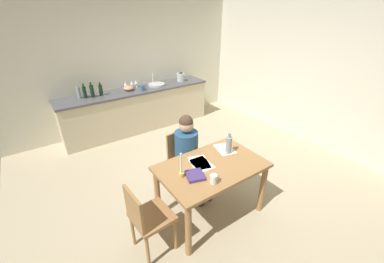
{
  "coord_description": "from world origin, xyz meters",
  "views": [
    {
      "loc": [
        -1.83,
        -2.43,
        2.42
      ],
      "look_at": [
        -0.09,
        0.07,
        0.85
      ],
      "focal_mm": 22.48,
      "sensor_mm": 36.0,
      "label": 1
    }
  ],
  "objects_px": {
    "wine_bottle_on_table": "(229,145)",
    "mixing_bowl": "(129,88)",
    "chair_at_table": "(183,158)",
    "bottle_sauce": "(101,90)",
    "wine_glass_back_left": "(125,84)",
    "bottle_wine_red": "(92,91)",
    "person_seated": "(190,152)",
    "wine_glass_by_kettle": "(132,83)",
    "coffee_mug": "(214,179)",
    "bottle_vinegar": "(85,92)",
    "book_magazine": "(195,175)",
    "teacup_on_counter": "(143,88)",
    "candlestick": "(181,170)",
    "chair_side_empty": "(147,217)",
    "stovetop_kettle": "(181,77)",
    "sink_unit": "(157,84)",
    "dining_table": "(211,173)",
    "bottle_oil": "(79,92)",
    "wine_glass_near_sink": "(136,82)"
  },
  "relations": [
    {
      "from": "book_magazine",
      "to": "mixing_bowl",
      "type": "xyz_separation_m",
      "value": [
        0.42,
        2.95,
        0.18
      ]
    },
    {
      "from": "teacup_on_counter",
      "to": "candlestick",
      "type": "bearing_deg",
      "value": -106.17
    },
    {
      "from": "coffee_mug",
      "to": "wine_glass_back_left",
      "type": "height_order",
      "value": "wine_glass_back_left"
    },
    {
      "from": "book_magazine",
      "to": "bottle_wine_red",
      "type": "relative_size",
      "value": 0.71
    },
    {
      "from": "wine_glass_by_kettle",
      "to": "sink_unit",
      "type": "bearing_deg",
      "value": -16.11
    },
    {
      "from": "dining_table",
      "to": "bottle_vinegar",
      "type": "relative_size",
      "value": 4.61
    },
    {
      "from": "bottle_sauce",
      "to": "wine_glass_back_left",
      "type": "distance_m",
      "value": 0.56
    },
    {
      "from": "chair_at_table",
      "to": "wine_glass_back_left",
      "type": "relative_size",
      "value": 5.73
    },
    {
      "from": "sink_unit",
      "to": "stovetop_kettle",
      "type": "height_order",
      "value": "sink_unit"
    },
    {
      "from": "person_seated",
      "to": "bottle_vinegar",
      "type": "relative_size",
      "value": 4.35
    },
    {
      "from": "chair_at_table",
      "to": "bottle_sauce",
      "type": "height_order",
      "value": "bottle_sauce"
    },
    {
      "from": "wine_glass_back_left",
      "to": "teacup_on_counter",
      "type": "distance_m",
      "value": 0.39
    },
    {
      "from": "stovetop_kettle",
      "to": "wine_glass_near_sink",
      "type": "relative_size",
      "value": 1.43
    },
    {
      "from": "sink_unit",
      "to": "wine_bottle_on_table",
      "type": "bearing_deg",
      "value": -98.53
    },
    {
      "from": "person_seated",
      "to": "wine_bottle_on_table",
      "type": "xyz_separation_m",
      "value": [
        0.33,
        -0.4,
        0.2
      ]
    },
    {
      "from": "sink_unit",
      "to": "wine_glass_by_kettle",
      "type": "height_order",
      "value": "sink_unit"
    },
    {
      "from": "bottle_wine_red",
      "to": "person_seated",
      "type": "bearing_deg",
      "value": -75.62
    },
    {
      "from": "wine_bottle_on_table",
      "to": "wine_glass_by_kettle",
      "type": "height_order",
      "value": "wine_glass_by_kettle"
    },
    {
      "from": "book_magazine",
      "to": "mixing_bowl",
      "type": "bearing_deg",
      "value": 100.27
    },
    {
      "from": "dining_table",
      "to": "bottle_oil",
      "type": "height_order",
      "value": "bottle_oil"
    },
    {
      "from": "wine_bottle_on_table",
      "to": "person_seated",
      "type": "bearing_deg",
      "value": 129.17
    },
    {
      "from": "candlestick",
      "to": "coffee_mug",
      "type": "bearing_deg",
      "value": -52.28
    },
    {
      "from": "wine_bottle_on_table",
      "to": "bottle_wine_red",
      "type": "bearing_deg",
      "value": 108.64
    },
    {
      "from": "candlestick",
      "to": "stovetop_kettle",
      "type": "xyz_separation_m",
      "value": [
        1.81,
        2.84,
        0.16
      ]
    },
    {
      "from": "dining_table",
      "to": "stovetop_kettle",
      "type": "bearing_deg",
      "value": 64.06
    },
    {
      "from": "bottle_vinegar",
      "to": "stovetop_kettle",
      "type": "relative_size",
      "value": 1.25
    },
    {
      "from": "chair_side_empty",
      "to": "mixing_bowl",
      "type": "height_order",
      "value": "mixing_bowl"
    },
    {
      "from": "chair_at_table",
      "to": "stovetop_kettle",
      "type": "relative_size",
      "value": 4.01
    },
    {
      "from": "wine_glass_near_sink",
      "to": "wine_glass_by_kettle",
      "type": "height_order",
      "value": "same"
    },
    {
      "from": "candlestick",
      "to": "bottle_wine_red",
      "type": "height_order",
      "value": "bottle_wine_red"
    },
    {
      "from": "chair_at_table",
      "to": "book_magazine",
      "type": "distance_m",
      "value": 0.81
    },
    {
      "from": "bottle_vinegar",
      "to": "bottle_sauce",
      "type": "bearing_deg",
      "value": -3.2
    },
    {
      "from": "chair_side_empty",
      "to": "wine_bottle_on_table",
      "type": "xyz_separation_m",
      "value": [
        1.24,
        0.15,
        0.38
      ]
    },
    {
      "from": "candlestick",
      "to": "dining_table",
      "type": "bearing_deg",
      "value": -3.92
    },
    {
      "from": "teacup_on_counter",
      "to": "bottle_wine_red",
      "type": "bearing_deg",
      "value": 170.96
    },
    {
      "from": "chair_side_empty",
      "to": "bottle_vinegar",
      "type": "distance_m",
      "value": 3.01
    },
    {
      "from": "coffee_mug",
      "to": "bottle_vinegar",
      "type": "relative_size",
      "value": 0.42
    },
    {
      "from": "chair_side_empty",
      "to": "bottle_oil",
      "type": "relative_size",
      "value": 3.18
    },
    {
      "from": "wine_glass_near_sink",
      "to": "teacup_on_counter",
      "type": "xyz_separation_m",
      "value": [
        0.01,
        -0.3,
        -0.05
      ]
    },
    {
      "from": "book_magazine",
      "to": "teacup_on_counter",
      "type": "xyz_separation_m",
      "value": [
        0.66,
        2.79,
        0.19
      ]
    },
    {
      "from": "person_seated",
      "to": "bottle_vinegar",
      "type": "distance_m",
      "value": 2.54
    },
    {
      "from": "mixing_bowl",
      "to": "chair_at_table",
      "type": "bearing_deg",
      "value": -93.32
    },
    {
      "from": "wine_bottle_on_table",
      "to": "mixing_bowl",
      "type": "relative_size",
      "value": 1.32
    },
    {
      "from": "stovetop_kettle",
      "to": "wine_glass_back_left",
      "type": "bearing_deg",
      "value": 173.29
    },
    {
      "from": "bottle_oil",
      "to": "wine_glass_back_left",
      "type": "distance_m",
      "value": 0.94
    },
    {
      "from": "chair_at_table",
      "to": "coffee_mug",
      "type": "height_order",
      "value": "chair_at_table"
    },
    {
      "from": "wine_glass_back_left",
      "to": "chair_at_table",
      "type": "bearing_deg",
      "value": -92.84
    },
    {
      "from": "bottle_oil",
      "to": "teacup_on_counter",
      "type": "distance_m",
      "value": 1.21
    },
    {
      "from": "stovetop_kettle",
      "to": "teacup_on_counter",
      "type": "xyz_separation_m",
      "value": [
        -1.03,
        -0.15,
        -0.04
      ]
    },
    {
      "from": "candlestick",
      "to": "bottle_sauce",
      "type": "bearing_deg",
      "value": 90.24
    }
  ]
}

